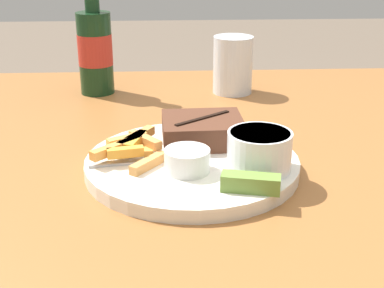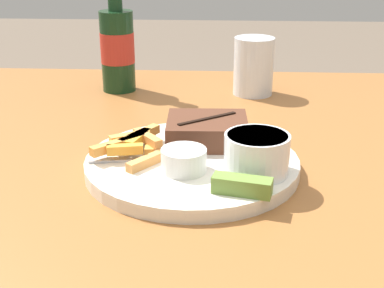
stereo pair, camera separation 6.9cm
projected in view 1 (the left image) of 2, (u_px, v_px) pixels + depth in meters
The scene contains 11 objects.
dining_table at pixel (192, 226), 0.74m from camera, with size 1.17×1.06×0.76m.
dinner_plate at pixel (192, 164), 0.71m from camera, with size 0.28×0.28×0.02m.
steak_portion at pixel (203, 130), 0.75m from camera, with size 0.11×0.10×0.04m.
fries_pile at pixel (135, 145), 0.71m from camera, with size 0.10×0.12×0.02m.
coleslaw_cup at pixel (259, 149), 0.66m from camera, with size 0.08×0.08×0.05m.
dipping_sauce_cup at pixel (187, 159), 0.66m from camera, with size 0.06×0.06×0.03m.
pickle_spear at pixel (251, 183), 0.61m from camera, with size 0.07×0.04×0.02m.
fork_utensil at pixel (136, 161), 0.69m from camera, with size 0.13×0.03×0.00m.
knife_utensil at pixel (182, 147), 0.73m from camera, with size 0.02×0.17×0.01m.
beer_bottle at pixel (95, 48), 1.01m from camera, with size 0.07×0.07×0.25m.
drinking_glass at pixel (233, 65), 1.03m from camera, with size 0.08×0.08×0.11m.
Camera 1 is at (-0.03, -0.64, 1.06)m, focal length 50.00 mm.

